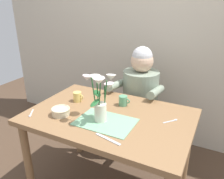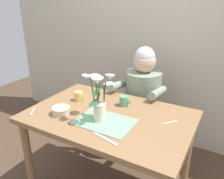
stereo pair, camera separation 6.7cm
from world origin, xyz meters
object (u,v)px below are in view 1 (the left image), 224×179
Objects in this scene: seated_person at (140,104)px; coffee_cup at (123,101)px; ceramic_bowl at (61,111)px; ceramic_mug at (78,97)px; flower_vase at (100,97)px; dinner_knife at (108,139)px.

coffee_cup is (0.01, -0.43, 0.22)m from seated_person.
ceramic_mug is (-0.03, 0.25, 0.01)m from ceramic_bowl.
flower_vase is 1.85× the size of dinner_knife.
ceramic_bowl is 0.26m from ceramic_mug.
ceramic_mug reaches higher than ceramic_bowl.
seated_person is 0.87m from ceramic_bowl.
dinner_knife is at bearing -85.45° from seated_person.
ceramic_bowl is (-0.30, -0.06, -0.15)m from flower_vase.
seated_person is at bearing 87.70° from flower_vase.
seated_person reaches higher than ceramic_mug.
coffee_cup is (0.04, 0.30, -0.14)m from flower_vase.
coffee_cup is at bearing 15.24° from ceramic_mug.
ceramic_mug is at bearing -164.76° from coffee_cup.
ceramic_mug is (-0.48, 0.37, 0.04)m from dinner_knife.
seated_person is at bearing 91.49° from coffee_cup.
flower_vase reaches higher than ceramic_bowl.
dinner_knife is at bearing -76.72° from coffee_cup.
ceramic_bowl is 0.49m from coffee_cup.
ceramic_mug is at bearing 96.14° from ceramic_bowl.
seated_person reaches higher than ceramic_bowl.
seated_person is at bearing 67.12° from ceramic_bowl.
dinner_knife is 2.04× the size of coffee_cup.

